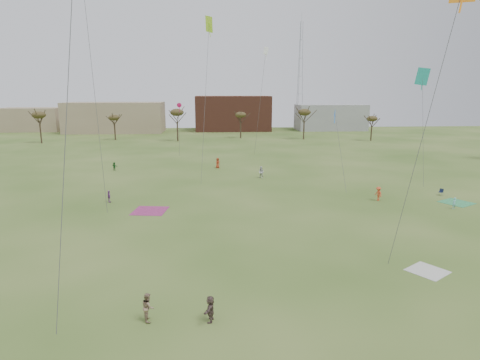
{
  "coord_description": "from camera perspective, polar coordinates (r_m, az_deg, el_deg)",
  "views": [
    {
      "loc": [
        -2.54,
        -23.92,
        13.48
      ],
      "look_at": [
        0.0,
        12.0,
        5.5
      ],
      "focal_mm": 29.9,
      "sensor_mm": 36.0,
      "label": 1
    }
  ],
  "objects": [
    {
      "name": "ground",
      "position": [
        27.58,
        1.84,
        -16.78
      ],
      "size": [
        260.0,
        260.0,
        0.0
      ],
      "primitive_type": "plane",
      "color": "#35561A",
      "rests_on": "ground"
    },
    {
      "name": "spectator_fore_b",
      "position": [
        25.69,
        -12.98,
        -17.22
      ],
      "size": [
        0.85,
        0.99,
        1.76
      ],
      "primitive_type": "imported",
      "rotation": [
        0.0,
        0.0,
        1.81
      ],
      "color": "#92765C",
      "rests_on": "ground"
    },
    {
      "name": "spectator_fore_c",
      "position": [
        25.09,
        -4.26,
        -17.86
      ],
      "size": [
        0.8,
        1.58,
        1.63
      ],
      "primitive_type": "imported",
      "rotation": [
        0.0,
        0.0,
        4.49
      ],
      "color": "brown",
      "rests_on": "ground"
    },
    {
      "name": "flyer_mid_b",
      "position": [
        53.36,
        19.13,
        -1.85
      ],
      "size": [
        0.97,
        1.3,
        1.79
      ],
      "primitive_type": "imported",
      "rotation": [
        0.0,
        0.0,
        5.01
      ],
      "color": "#DB4F29",
      "rests_on": "ground"
    },
    {
      "name": "flyer_mid_c",
      "position": [
        53.2,
        28.23,
        -2.94
      ],
      "size": [
        0.58,
        0.46,
        1.38
      ],
      "primitive_type": "imported",
      "rotation": [
        0.0,
        0.0,
        3.44
      ],
      "color": "#7CCFCE",
      "rests_on": "ground"
    },
    {
      "name": "spectator_mid_d",
      "position": [
        52.18,
        -18.18,
        -2.26
      ],
      "size": [
        0.74,
        0.95,
        1.51
      ],
      "primitive_type": "imported",
      "rotation": [
        0.0,
        0.0,
        2.06
      ],
      "color": "#803B8F",
      "rests_on": "ground"
    },
    {
      "name": "spectator_mid_e",
      "position": [
        63.58,
        3.05,
        1.1
      ],
      "size": [
        1.16,
        1.12,
        1.88
      ],
      "primitive_type": "imported",
      "rotation": [
        0.0,
        0.0,
        5.62
      ],
      "color": "silver",
      "rests_on": "ground"
    },
    {
      "name": "flyer_far_a",
      "position": [
        73.26,
        -17.49,
        1.88
      ],
      "size": [
        1.28,
        1.2,
        1.43
      ],
      "primitive_type": "imported",
      "rotation": [
        0.0,
        0.0,
        2.42
      ],
      "color": "#206226",
      "rests_on": "ground"
    },
    {
      "name": "flyer_far_b",
      "position": [
        72.08,
        -3.2,
        2.44
      ],
      "size": [
        1.03,
        1.07,
        1.84
      ],
      "primitive_type": "imported",
      "rotation": [
        0.0,
        0.0,
        0.88
      ],
      "color": "#9C341A",
      "rests_on": "ground"
    },
    {
      "name": "blanket_cream",
      "position": [
        34.6,
        25.19,
        -11.69
      ],
      "size": [
        3.53,
        3.53,
        0.03
      ],
      "primitive_type": "cube",
      "rotation": [
        0.0,
        0.0,
        0.59
      ],
      "color": "silver",
      "rests_on": "ground"
    },
    {
      "name": "blanket_plum",
      "position": [
        47.46,
        -12.73,
        -4.32
      ],
      "size": [
        4.21,
        4.21,
        0.03
      ],
      "primitive_type": "cube",
      "rotation": [
        0.0,
        0.0,
        1.43
      ],
      "color": "#982E69",
      "rests_on": "ground"
    },
    {
      "name": "blanket_olive",
      "position": [
        56.47,
        28.51,
        -2.86
      ],
      "size": [
        4.47,
        4.47,
        0.03
      ],
      "primitive_type": "cube",
      "rotation": [
        0.0,
        0.0,
        2.08
      ],
      "color": "#389B5B",
      "rests_on": "ground"
    },
    {
      "name": "camp_chair_right",
      "position": [
        59.48,
        26.71,
        -1.71
      ],
      "size": [
        0.74,
        0.73,
        0.87
      ],
      "rotation": [
        0.0,
        0.0,
        5.39
      ],
      "color": "#151E39",
      "rests_on": "ground"
    },
    {
      "name": "kites_aloft",
      "position": [
        48.04,
        -2.7,
        19.24
      ],
      "size": [
        49.61,
        71.62,
        24.35
      ],
      "color": "#FF507D",
      "rests_on": "ground"
    },
    {
      "name": "tree_line",
      "position": [
        103.24,
        -4.26,
        8.91
      ],
      "size": [
        117.44,
        49.32,
        8.91
      ],
      "color": "#3A2B1E",
      "rests_on": "ground"
    },
    {
      "name": "building_tan",
      "position": [
        142.92,
        -17.37,
        8.53
      ],
      "size": [
        32.0,
        14.0,
        10.0
      ],
      "primitive_type": "cube",
      "color": "#937F60",
      "rests_on": "ground"
    },
    {
      "name": "building_brick",
      "position": [
        144.31,
        -1.06,
        9.52
      ],
      "size": [
        26.0,
        16.0,
        12.0
      ],
      "primitive_type": "cube",
      "color": "brown",
      "rests_on": "ground"
    },
    {
      "name": "building_grey",
      "position": [
        148.43,
        12.76,
        8.72
      ],
      "size": [
        24.0,
        12.0,
        9.0
      ],
      "primitive_type": "cube",
      "color": "gray",
      "rests_on": "ground"
    },
    {
      "name": "building_tan_west",
      "position": [
        159.01,
        -27.44,
        7.69
      ],
      "size": [
        20.0,
        12.0,
        8.0
      ],
      "primitive_type": "cube",
      "color": "#937F60",
      "rests_on": "ground"
    },
    {
      "name": "radio_tower",
      "position": [
        152.54,
        8.54,
        14.51
      ],
      "size": [
        1.51,
        1.72,
        41.0
      ],
      "color": "#9EA3A8",
      "rests_on": "ground"
    }
  ]
}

